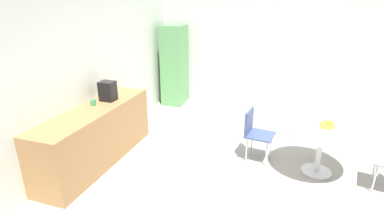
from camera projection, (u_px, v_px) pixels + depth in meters
The scene contains 10 objects.
ground_plane at pixel (270, 174), 4.50m from camera, with size 6.00×6.00×0.00m, color #9E998E.
wall_back at pixel (91, 74), 4.96m from camera, with size 6.00×0.10×2.60m, color silver.
wall_side_right at pixel (288, 54), 6.70m from camera, with size 0.10×6.00×2.60m, color silver.
counter_block at pixel (97, 135), 4.72m from camera, with size 2.32×0.60×0.90m, color #9E7042.
locker_cabinet at pixel (174, 65), 7.20m from camera, with size 0.60×0.50×1.89m, color #599959.
round_table at pixel (322, 136), 4.34m from camera, with size 1.14×1.14×0.73m.
chair_navy at pixel (254, 129), 4.78m from camera, with size 0.47×0.47×0.83m.
fruit_bowl at pixel (328, 125), 4.32m from camera, with size 0.21×0.21×0.11m.
mug_white at pixel (93, 103), 4.68m from camera, with size 0.13×0.08×0.09m.
coffee_maker at pixel (108, 91), 4.87m from camera, with size 0.20×0.24×0.32m, color black.
Camera 1 is at (-4.04, -0.16, 2.50)m, focal length 28.10 mm.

